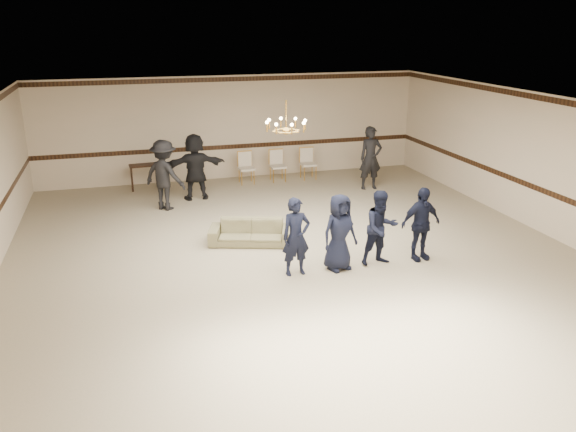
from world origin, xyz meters
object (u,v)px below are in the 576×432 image
banquet_chair_right (308,164)px  adult_left (164,175)px  chandelier (286,116)px  adult_mid (195,167)px  boy_d (421,224)px  banquet_chair_left (246,168)px  boy_a (296,237)px  boy_b (339,232)px  banquet_chair_mid (278,166)px  adult_right (371,158)px  settee (251,232)px  boy_c (381,228)px  console_table (146,177)px

banquet_chair_right → adult_left: bearing=-155.3°
chandelier → adult_left: 4.49m
adult_mid → boy_d: bearing=124.1°
boy_d → banquet_chair_left: 7.18m
adult_left → banquet_chair_left: 3.24m
boy_a → boy_b: 0.90m
banquet_chair_mid → adult_left: bearing=-153.7°
adult_right → settee: bearing=-140.0°
banquet_chair_right → boy_c: bearing=-93.5°
boy_b → banquet_chair_left: size_ratio=1.63×
boy_a → banquet_chair_mid: bearing=74.1°
chandelier → adult_mid: chandelier is taller
adult_mid → adult_right: bearing=174.9°
banquet_chair_mid → banquet_chair_right: 1.00m
boy_a → adult_right: adult_right is taller
boy_a → console_table: bearing=106.1°
adult_mid → adult_right: 5.12m
boy_a → banquet_chair_left: (0.50, 6.83, -0.30)m
adult_mid → banquet_chair_right: 3.91m
settee → adult_right: size_ratio=0.99×
chandelier → banquet_chair_mid: bearing=76.8°
boy_a → banquet_chair_left: boy_a is taller
adult_right → banquet_chair_right: adult_right is taller
boy_c → banquet_chair_mid: 6.84m
adult_mid → chandelier: bearing=109.9°
chandelier → boy_d: 3.61m
adult_right → banquet_chair_right: 2.17m
banquet_chair_mid → chandelier: bearing=-104.7°
adult_mid → banquet_chair_mid: adult_mid is taller
adult_left → banquet_chair_left: (2.60, 1.89, -0.45)m
chandelier → banquet_chair_mid: (1.21, 5.16, -2.39)m
boy_d → adult_mid: size_ratio=0.84×
settee → adult_right: 5.58m
banquet_chair_right → boy_b: bearing=-100.8°
chandelier → settee: 2.72m
settee → banquet_chair_left: banquet_chair_left is taller
console_table → banquet_chair_left: bearing=-7.8°
banquet_chair_right → banquet_chair_mid: bearing=-177.7°
boy_a → console_table: size_ratio=1.72×
banquet_chair_right → console_table: banquet_chair_right is taller
adult_right → console_table: (-6.40, 1.79, -0.55)m
boy_d → adult_left: adult_left is taller
settee → banquet_chair_right: (2.99, 4.98, 0.21)m
adult_mid → banquet_chair_left: adult_mid is taller
boy_c → banquet_chair_mid: (-0.30, 6.83, -0.30)m
boy_c → banquet_chair_right: size_ratio=1.63×
chandelier → adult_left: size_ratio=0.50×
boy_d → banquet_chair_left: size_ratio=1.63×
settee → banquet_chair_mid: size_ratio=1.93×
adult_mid → console_table: size_ratio=2.04×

